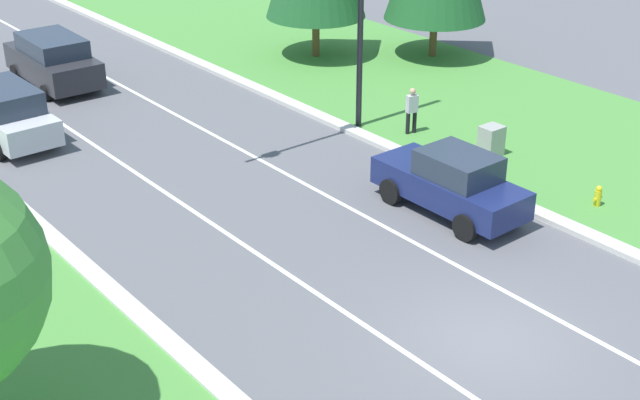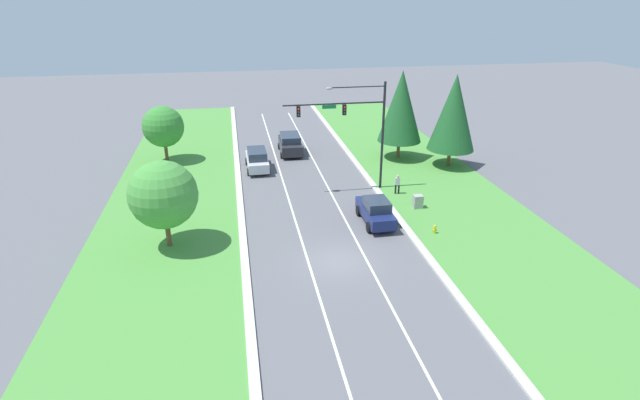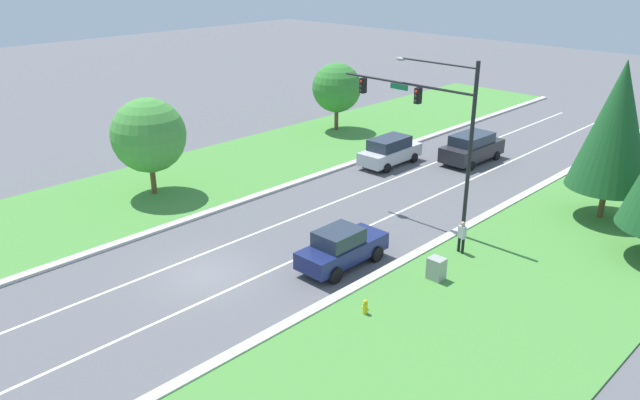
{
  "view_description": "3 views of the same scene",
  "coord_description": "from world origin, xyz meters",
  "px_view_note": "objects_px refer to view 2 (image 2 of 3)",
  "views": [
    {
      "loc": [
        -13.16,
        -10.32,
        11.44
      ],
      "look_at": [
        0.44,
        6.56,
        0.8
      ],
      "focal_mm": 50.0,
      "sensor_mm": 36.0,
      "label": 1
    },
    {
      "loc": [
        -5.82,
        -26.27,
        15.47
      ],
      "look_at": [
        0.03,
        6.31,
        1.48
      ],
      "focal_mm": 28.0,
      "sensor_mm": 36.0,
      "label": 2
    },
    {
      "loc": [
        21.0,
        -14.16,
        13.57
      ],
      "look_at": [
        -0.26,
        7.63,
        1.37
      ],
      "focal_mm": 35.0,
      "sensor_mm": 36.0,
      "label": 3
    }
  ],
  "objects_px": {
    "traffic_signal_mast": "(357,121)",
    "utility_cabinet": "(418,202)",
    "silver_suv": "(257,159)",
    "conifer_near_right_tree": "(454,113)",
    "charcoal_suv": "(290,144)",
    "pedestrian": "(397,184)",
    "conifer_far_right_tree": "(401,106)",
    "fire_hydrant": "(435,230)",
    "oak_near_left_tree": "(163,195)",
    "navy_sedan": "(376,211)",
    "oak_far_left_tree": "(163,127)"
  },
  "relations": [
    {
      "from": "pedestrian",
      "to": "conifer_far_right_tree",
      "type": "height_order",
      "value": "conifer_far_right_tree"
    },
    {
      "from": "traffic_signal_mast",
      "to": "silver_suv",
      "type": "distance_m",
      "value": 11.25
    },
    {
      "from": "silver_suv",
      "to": "fire_hydrant",
      "type": "xyz_separation_m",
      "value": [
        11.1,
        -15.58,
        -0.64
      ]
    },
    {
      "from": "silver_suv",
      "to": "pedestrian",
      "type": "distance_m",
      "value": 13.61
    },
    {
      "from": "pedestrian",
      "to": "silver_suv",
      "type": "bearing_deg",
      "value": -23.56
    },
    {
      "from": "pedestrian",
      "to": "utility_cabinet",
      "type": "bearing_deg",
      "value": 115.66
    },
    {
      "from": "pedestrian",
      "to": "conifer_near_right_tree",
      "type": "height_order",
      "value": "conifer_near_right_tree"
    },
    {
      "from": "conifer_near_right_tree",
      "to": "conifer_far_right_tree",
      "type": "bearing_deg",
      "value": 141.39
    },
    {
      "from": "utility_cabinet",
      "to": "conifer_near_right_tree",
      "type": "xyz_separation_m",
      "value": [
        6.38,
        8.91,
        4.62
      ]
    },
    {
      "from": "traffic_signal_mast",
      "to": "utility_cabinet",
      "type": "distance_m",
      "value": 8.03
    },
    {
      "from": "traffic_signal_mast",
      "to": "charcoal_suv",
      "type": "height_order",
      "value": "traffic_signal_mast"
    },
    {
      "from": "pedestrian",
      "to": "oak_far_left_tree",
      "type": "bearing_deg",
      "value": -18.33
    },
    {
      "from": "silver_suv",
      "to": "conifer_far_right_tree",
      "type": "bearing_deg",
      "value": 2.7
    },
    {
      "from": "traffic_signal_mast",
      "to": "fire_hydrant",
      "type": "height_order",
      "value": "traffic_signal_mast"
    },
    {
      "from": "traffic_signal_mast",
      "to": "conifer_far_right_tree",
      "type": "height_order",
      "value": "traffic_signal_mast"
    },
    {
      "from": "conifer_far_right_tree",
      "to": "oak_near_left_tree",
      "type": "bearing_deg",
      "value": -143.74
    },
    {
      "from": "utility_cabinet",
      "to": "fire_hydrant",
      "type": "distance_m",
      "value": 4.38
    },
    {
      "from": "conifer_near_right_tree",
      "to": "oak_near_left_tree",
      "type": "distance_m",
      "value": 27.25
    },
    {
      "from": "oak_near_left_tree",
      "to": "conifer_far_right_tree",
      "type": "xyz_separation_m",
      "value": [
        20.52,
        15.05,
        1.55
      ]
    },
    {
      "from": "traffic_signal_mast",
      "to": "conifer_near_right_tree",
      "type": "xyz_separation_m",
      "value": [
        10.17,
        4.27,
        -0.72
      ]
    },
    {
      "from": "navy_sedan",
      "to": "oak_near_left_tree",
      "type": "height_order",
      "value": "oak_near_left_tree"
    },
    {
      "from": "traffic_signal_mast",
      "to": "charcoal_suv",
      "type": "relative_size",
      "value": 1.74
    },
    {
      "from": "silver_suv",
      "to": "conifer_near_right_tree",
      "type": "distance_m",
      "value": 18.5
    },
    {
      "from": "charcoal_suv",
      "to": "oak_far_left_tree",
      "type": "relative_size",
      "value": 0.94
    },
    {
      "from": "utility_cabinet",
      "to": "oak_near_left_tree",
      "type": "bearing_deg",
      "value": -170.6
    },
    {
      "from": "charcoal_suv",
      "to": "silver_suv",
      "type": "height_order",
      "value": "charcoal_suv"
    },
    {
      "from": "pedestrian",
      "to": "conifer_far_right_tree",
      "type": "relative_size",
      "value": 0.2
    },
    {
      "from": "fire_hydrant",
      "to": "charcoal_suv",
      "type": "bearing_deg",
      "value": 110.45
    },
    {
      "from": "oak_near_left_tree",
      "to": "silver_suv",
      "type": "bearing_deg",
      "value": 65.11
    },
    {
      "from": "traffic_signal_mast",
      "to": "oak_near_left_tree",
      "type": "distance_m",
      "value": 16.36
    },
    {
      "from": "charcoal_suv",
      "to": "silver_suv",
      "type": "relative_size",
      "value": 1.04
    },
    {
      "from": "navy_sedan",
      "to": "conifer_near_right_tree",
      "type": "bearing_deg",
      "value": 46.12
    },
    {
      "from": "traffic_signal_mast",
      "to": "pedestrian",
      "type": "height_order",
      "value": "traffic_signal_mast"
    },
    {
      "from": "fire_hydrant",
      "to": "utility_cabinet",
      "type": "bearing_deg",
      "value": 84.89
    },
    {
      "from": "conifer_near_right_tree",
      "to": "oak_near_left_tree",
      "type": "height_order",
      "value": "conifer_near_right_tree"
    },
    {
      "from": "charcoal_suv",
      "to": "traffic_signal_mast",
      "type": "bearing_deg",
      "value": -68.39
    },
    {
      "from": "conifer_near_right_tree",
      "to": "charcoal_suv",
      "type": "bearing_deg",
      "value": 154.62
    },
    {
      "from": "navy_sedan",
      "to": "silver_suv",
      "type": "height_order",
      "value": "silver_suv"
    },
    {
      "from": "navy_sedan",
      "to": "conifer_far_right_tree",
      "type": "distance_m",
      "value": 15.93
    },
    {
      "from": "utility_cabinet",
      "to": "oak_near_left_tree",
      "type": "relative_size",
      "value": 0.19
    },
    {
      "from": "utility_cabinet",
      "to": "oak_far_left_tree",
      "type": "height_order",
      "value": "oak_far_left_tree"
    },
    {
      "from": "fire_hydrant",
      "to": "conifer_near_right_tree",
      "type": "relative_size",
      "value": 0.08
    },
    {
      "from": "fire_hydrant",
      "to": "conifer_near_right_tree",
      "type": "distance_m",
      "value": 15.66
    },
    {
      "from": "charcoal_suv",
      "to": "conifer_near_right_tree",
      "type": "relative_size",
      "value": 0.59
    },
    {
      "from": "charcoal_suv",
      "to": "conifer_far_right_tree",
      "type": "distance_m",
      "value": 11.69
    },
    {
      "from": "traffic_signal_mast",
      "to": "fire_hydrant",
      "type": "xyz_separation_m",
      "value": [
        3.4,
        -9.0,
        -5.54
      ]
    },
    {
      "from": "traffic_signal_mast",
      "to": "utility_cabinet",
      "type": "xyz_separation_m",
      "value": [
        3.79,
        -4.65,
        -5.34
      ]
    },
    {
      "from": "traffic_signal_mast",
      "to": "oak_far_left_tree",
      "type": "xyz_separation_m",
      "value": [
        -16.22,
        10.42,
        -2.4
      ]
    },
    {
      "from": "navy_sedan",
      "to": "oak_far_left_tree",
      "type": "height_order",
      "value": "oak_far_left_tree"
    },
    {
      "from": "navy_sedan",
      "to": "oak_far_left_tree",
      "type": "distance_m",
      "value": 23.56
    }
  ]
}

